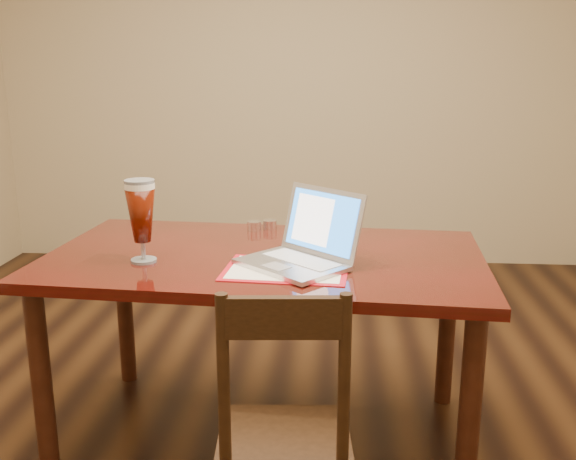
{
  "coord_description": "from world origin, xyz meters",
  "views": [
    {
      "loc": [
        0.25,
        -2.28,
        1.46
      ],
      "look_at": [
        0.08,
        0.06,
        0.86
      ],
      "focal_mm": 40.0,
      "sensor_mm": 36.0,
      "label": 1
    }
  ],
  "objects": [
    {
      "name": "dining_chair",
      "position": [
        0.12,
        -0.66,
        0.43
      ],
      "size": [
        0.41,
        0.4,
        0.91
      ],
      "rotation": [
        0.0,
        0.0,
        0.08
      ],
      "color": "black",
      "rests_on": "ground"
    },
    {
      "name": "dining_table",
      "position": [
        -0.02,
        0.03,
        0.69
      ],
      "size": [
        1.7,
        1.03,
        1.07
      ],
      "rotation": [
        0.0,
        0.0,
        -0.07
      ],
      "color": "#430B09",
      "rests_on": "ground"
    },
    {
      "name": "ground",
      "position": [
        0.0,
        0.0,
        0.0
      ],
      "size": [
        5.0,
        5.0,
        0.0
      ],
      "primitive_type": "plane",
      "color": "black",
      "rests_on": "ground"
    }
  ]
}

